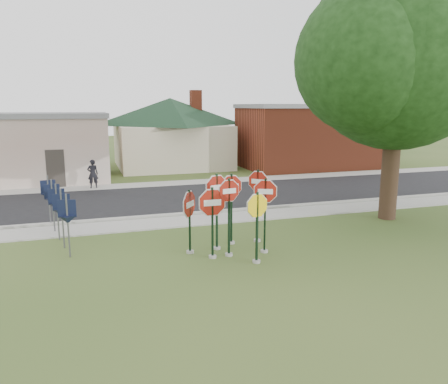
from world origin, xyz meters
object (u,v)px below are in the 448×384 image
object	(u,v)px
stop_sign_yellow	(257,219)
oak_tree	(399,55)
pedestrian	(93,174)
stop_sign_center	(229,207)
stop_sign_left	(212,213)

from	to	relation	value
stop_sign_yellow	oak_tree	bearing A→B (deg)	24.24
pedestrian	stop_sign_center	bearing A→B (deg)	103.61
stop_sign_left	pedestrian	size ratio (longest dim) A/B	1.45
pedestrian	stop_sign_yellow	bearing A→B (deg)	104.96
stop_sign_yellow	pedestrian	xyz separation A→B (m)	(-4.35, 13.80, -0.48)
stop_sign_left	pedestrian	xyz separation A→B (m)	(-3.21, 13.00, -0.57)
stop_sign_yellow	stop_sign_left	world-z (taller)	stop_sign_left
pedestrian	oak_tree	bearing A→B (deg)	134.91
stop_sign_yellow	oak_tree	world-z (taller)	oak_tree
oak_tree	pedestrian	bearing A→B (deg)	137.42
oak_tree	stop_sign_left	bearing A→B (deg)	-163.74
stop_sign_left	oak_tree	bearing A→B (deg)	16.26
stop_sign_center	stop_sign_yellow	bearing A→B (deg)	-54.43
oak_tree	pedestrian	size ratio (longest dim) A/B	6.84
stop_sign_center	stop_sign_yellow	xyz separation A→B (m)	(0.59, -0.83, -0.21)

